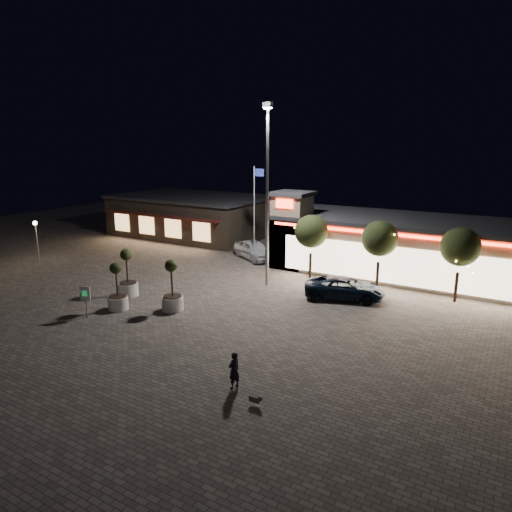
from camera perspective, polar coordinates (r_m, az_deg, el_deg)
The scene contains 17 objects.
ground at distance 27.35m, azimuth -10.66°, elevation -7.30°, with size 90.00×90.00×0.00m, color #73665D.
retail_building at distance 36.44m, azimuth 17.90°, elevation 1.25°, with size 20.40×8.40×6.10m.
restaurant_building at distance 50.42m, azimuth -7.95°, elevation 5.10°, with size 16.40×11.00×4.30m.
floodlight_pole at distance 31.05m, azimuth 1.43°, elevation 8.81°, with size 0.60×0.40×12.38m.
flagpole at distance 37.55m, azimuth -0.10°, elevation 6.21°, with size 0.95×0.10×8.00m.
lamp_post_west at distance 42.56m, azimuth -25.79°, elevation 2.62°, with size 0.36×0.36×3.48m.
string_tree_a at distance 33.32m, azimuth 6.92°, elevation 3.06°, with size 2.42×2.42×4.79m.
string_tree_b at distance 31.70m, azimuth 15.22°, elevation 2.11°, with size 2.42×2.42×4.79m.
string_tree_c at distance 30.81m, azimuth 24.19°, elevation 1.03°, with size 2.42×2.42×4.79m.
pickup_truck at distance 30.01m, azimuth 11.01°, elevation -3.95°, with size 2.34×5.08×1.41m, color black.
white_sedan at distance 39.48m, azimuth -0.28°, elevation 0.79°, with size 1.92×4.78×1.63m, color silver.
pedestrian at distance 19.19m, azimuth -2.76°, elevation -14.07°, with size 0.57×0.38×1.57m, color black.
dog at distance 18.25m, azimuth 0.06°, elevation -17.43°, with size 0.55×0.20×0.30m.
planter_left at distance 31.11m, azimuth -15.73°, elevation -3.06°, with size 1.29×1.29×3.16m.
planter_mid at distance 28.76m, azimuth -16.92°, elevation -4.68°, with size 1.20×1.20×2.94m.
planter_right at distance 27.83m, azimuth -10.41°, elevation -4.78°, with size 1.28×1.28×3.14m.
valet_sign at distance 27.83m, azimuth -20.56°, elevation -4.71°, with size 0.61×0.25×1.89m.
Camera 1 is at (17.04, -19.02, 9.80)m, focal length 32.00 mm.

